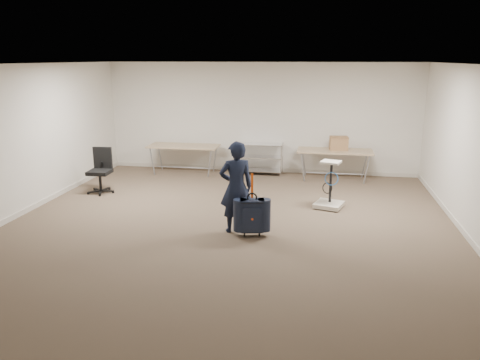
# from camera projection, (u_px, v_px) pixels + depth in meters

# --- Properties ---
(ground) EXTENTS (9.00, 9.00, 0.00)m
(ground) POSITION_uv_depth(u_px,v_px,m) (226.00, 232.00, 8.05)
(ground) COLOR #4B3D2D
(ground) RESTS_ON ground
(room_shell) EXTENTS (8.00, 9.00, 9.00)m
(room_shell) POSITION_uv_depth(u_px,v_px,m) (239.00, 205.00, 9.35)
(room_shell) COLOR silver
(room_shell) RESTS_ON ground
(folding_table_left) EXTENTS (1.80, 0.75, 0.73)m
(folding_table_left) POSITION_uv_depth(u_px,v_px,m) (184.00, 147.00, 11.96)
(folding_table_left) COLOR #8D7856
(folding_table_left) RESTS_ON ground
(folding_table_right) EXTENTS (1.80, 0.75, 0.73)m
(folding_table_right) POSITION_uv_depth(u_px,v_px,m) (335.00, 152.00, 11.33)
(folding_table_right) COLOR #8D7856
(folding_table_right) RESTS_ON ground
(wire_shelf) EXTENTS (1.22, 0.47, 0.80)m
(wire_shelf) POSITION_uv_depth(u_px,v_px,m) (258.00, 157.00, 11.94)
(wire_shelf) COLOR silver
(wire_shelf) RESTS_ON ground
(person) EXTENTS (0.67, 0.56, 1.57)m
(person) POSITION_uv_depth(u_px,v_px,m) (236.00, 187.00, 7.88)
(person) COLOR black
(person) RESTS_ON ground
(suitcase) EXTENTS (0.43, 0.30, 1.08)m
(suitcase) POSITION_uv_depth(u_px,v_px,m) (252.00, 215.00, 7.75)
(suitcase) COLOR black
(suitcase) RESTS_ON ground
(office_chair) EXTENTS (0.60, 0.60, 0.99)m
(office_chair) POSITION_uv_depth(u_px,v_px,m) (101.00, 179.00, 10.34)
(office_chair) COLOR black
(office_chair) RESTS_ON ground
(equipment_cart) EXTENTS (0.65, 0.65, 0.95)m
(equipment_cart) POSITION_uv_depth(u_px,v_px,m) (329.00, 196.00, 9.28)
(equipment_cart) COLOR white
(equipment_cart) RESTS_ON ground
(cardboard_box) EXTENTS (0.45, 0.36, 0.32)m
(cardboard_box) POSITION_uv_depth(u_px,v_px,m) (339.00, 143.00, 11.35)
(cardboard_box) COLOR #946645
(cardboard_box) RESTS_ON folding_table_right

